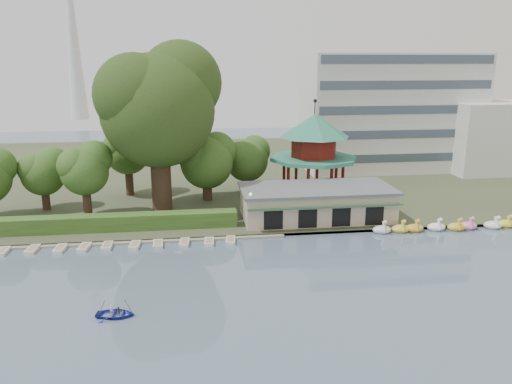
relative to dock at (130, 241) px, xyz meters
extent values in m
plane|color=slate|center=(12.00, -17.20, -0.12)|extent=(220.00, 220.00, 0.00)
cube|color=#424930|center=(12.00, 34.80, 0.08)|extent=(220.00, 70.00, 0.40)
cube|color=gray|center=(12.00, 0.10, 0.03)|extent=(220.00, 0.60, 0.30)
cube|color=gray|center=(0.00, 0.00, 0.00)|extent=(34.00, 1.60, 0.24)
cube|color=#C4AB92|center=(22.00, 4.80, 2.08)|extent=(18.00, 8.00, 3.60)
cube|color=#595B5E|center=(22.00, 4.80, 4.03)|extent=(18.60, 8.60, 0.30)
cube|color=#194C2D|center=(22.00, 0.50, 2.88)|extent=(18.00, 1.59, 0.45)
cylinder|color=#C4AB92|center=(24.00, 14.80, 0.88)|extent=(10.40, 10.40, 1.20)
cylinder|color=#2C7A5F|center=(24.00, 14.80, 5.73)|extent=(12.40, 12.40, 0.50)
cylinder|color=maroon|center=(24.00, 14.80, 7.38)|extent=(6.40, 6.40, 2.80)
cone|color=#2C7A5F|center=(24.00, 14.80, 10.38)|extent=(10.00, 10.00, 3.20)
cylinder|color=black|center=(24.00, 14.80, 12.88)|extent=(0.16, 0.16, 1.80)
cube|color=silver|center=(42.00, 32.80, 10.28)|extent=(30.00, 14.00, 20.00)
cube|color=silver|center=(58.00, 26.80, 6.28)|extent=(14.00, 10.00, 12.00)
cone|color=silver|center=(-30.00, 122.80, 29.88)|extent=(6.00, 6.00, 60.00)
cube|color=#395E21|center=(-3.00, 3.30, 1.18)|extent=(30.00, 2.00, 1.80)
cylinder|color=black|center=(13.50, 1.80, 2.28)|extent=(0.12, 0.12, 4.00)
sphere|color=beige|center=(13.50, 1.80, 4.38)|extent=(0.36, 0.36, 0.36)
cylinder|color=#3A281C|center=(3.00, 10.80, 5.44)|extent=(2.56, 2.56, 10.32)
sphere|color=#2C4318|center=(3.00, 10.80, 13.07)|extent=(14.20, 14.20, 14.20)
sphere|color=#2C4318|center=(5.84, 12.93, 16.38)|extent=(10.65, 10.65, 10.65)
sphere|color=#2C4318|center=(0.51, 9.38, 15.14)|extent=(9.94, 9.94, 9.94)
cylinder|color=#3A281C|center=(-6.00, 8.80, 2.60)|extent=(1.04, 1.04, 4.64)
sphere|color=#395E21|center=(-6.00, 8.80, 6.03)|extent=(5.80, 5.80, 5.80)
sphere|color=#395E21|center=(-4.84, 9.67, 7.51)|extent=(4.35, 4.35, 4.35)
sphere|color=#395E21|center=(-7.01, 8.22, 6.96)|extent=(4.06, 4.06, 4.06)
cylinder|color=#3A281C|center=(-12.00, 12.80, 2.19)|extent=(1.01, 1.01, 3.83)
sphere|color=#395E21|center=(-12.00, 12.80, 5.03)|extent=(5.59, 5.59, 5.59)
sphere|color=#395E21|center=(-10.88, 13.64, 6.25)|extent=(4.19, 4.19, 4.19)
sphere|color=#395E21|center=(-12.98, 12.24, 5.79)|extent=(3.91, 3.91, 3.91)
cylinder|color=#3A281C|center=(9.00, 14.80, 2.41)|extent=(1.30, 1.30, 4.26)
sphere|color=#395E21|center=(9.00, 14.80, 5.56)|extent=(7.23, 7.23, 7.23)
sphere|color=#395E21|center=(10.45, 15.88, 6.92)|extent=(5.42, 5.42, 5.42)
sphere|color=#395E21|center=(7.73, 14.08, 6.41)|extent=(5.06, 5.06, 5.06)
cylinder|color=#3A281C|center=(15.00, 18.80, 2.15)|extent=(1.13, 1.13, 3.74)
sphere|color=#395E21|center=(15.00, 18.80, 4.92)|extent=(6.25, 6.25, 6.25)
sphere|color=#395E21|center=(16.25, 19.74, 6.12)|extent=(4.69, 4.69, 4.69)
sphere|color=#395E21|center=(13.91, 18.17, 5.67)|extent=(4.38, 4.38, 4.38)
cylinder|color=#3A281C|center=(-2.00, 18.80, 2.78)|extent=(1.12, 1.12, 5.01)
sphere|color=#395E21|center=(-2.00, 18.80, 6.49)|extent=(6.21, 6.21, 6.21)
sphere|color=#395E21|center=(-0.76, 19.73, 8.09)|extent=(4.66, 4.66, 4.66)
sphere|color=#395E21|center=(-3.09, 18.18, 7.49)|extent=(4.35, 4.35, 4.35)
ellipsoid|color=silver|center=(28.47, -0.56, 0.23)|extent=(2.16, 1.44, 0.99)
cylinder|color=silver|center=(28.47, -1.11, 0.78)|extent=(0.26, 0.79, 1.29)
sphere|color=silver|center=(28.47, -1.41, 1.43)|extent=(0.44, 0.44, 0.44)
ellipsoid|color=yellow|center=(30.73, -0.56, 0.23)|extent=(2.16, 1.44, 0.99)
cylinder|color=yellow|center=(30.73, -1.11, 0.78)|extent=(0.26, 0.79, 1.29)
sphere|color=yellow|center=(30.73, -1.41, 1.43)|extent=(0.44, 0.44, 0.44)
ellipsoid|color=gold|center=(32.41, -0.54, 0.23)|extent=(2.16, 1.44, 0.99)
cylinder|color=gold|center=(32.41, -1.09, 0.78)|extent=(0.26, 0.79, 1.29)
sphere|color=gold|center=(32.41, -1.39, 1.43)|extent=(0.44, 0.44, 0.44)
ellipsoid|color=white|center=(35.14, -0.51, 0.23)|extent=(2.16, 1.44, 0.99)
cylinder|color=white|center=(35.14, -1.06, 0.78)|extent=(0.26, 0.79, 1.29)
sphere|color=white|center=(35.14, -1.36, 1.43)|extent=(0.44, 0.44, 0.44)
ellipsoid|color=gold|center=(37.47, -0.78, 0.23)|extent=(2.16, 1.44, 0.99)
cylinder|color=gold|center=(37.47, -1.33, 0.78)|extent=(0.26, 0.79, 1.29)
sphere|color=gold|center=(37.47, -1.63, 1.43)|extent=(0.44, 0.44, 0.44)
ellipsoid|color=pink|center=(39.06, -0.56, 0.23)|extent=(2.16, 1.44, 0.99)
cylinder|color=pink|center=(39.06, -1.11, 0.78)|extent=(0.26, 0.79, 1.29)
sphere|color=pink|center=(39.06, -1.41, 1.43)|extent=(0.44, 0.44, 0.44)
ellipsoid|color=silver|center=(42.13, -0.62, 0.23)|extent=(2.16, 1.44, 0.99)
cylinder|color=silver|center=(42.13, -1.17, 0.78)|extent=(0.26, 0.79, 1.29)
sphere|color=silver|center=(42.13, -1.47, 1.43)|extent=(0.44, 0.44, 0.44)
ellipsoid|color=white|center=(42.19, -0.70, 0.23)|extent=(2.16, 1.44, 0.99)
cylinder|color=white|center=(42.19, -1.25, 0.78)|extent=(0.26, 0.79, 1.29)
sphere|color=white|center=(42.19, -1.55, 1.43)|extent=(0.44, 0.44, 0.44)
ellipsoid|color=yellow|center=(43.91, -0.43, 0.23)|extent=(2.16, 1.44, 0.99)
cylinder|color=yellow|center=(43.91, -0.98, 0.78)|extent=(0.26, 0.79, 1.29)
sphere|color=yellow|center=(43.91, -1.28, 1.43)|extent=(0.44, 0.44, 0.44)
cube|color=silver|center=(-12.68, -1.57, 0.06)|extent=(1.00, 2.30, 0.36)
cube|color=silver|center=(-9.80, -1.32, 0.06)|extent=(1.16, 2.37, 0.36)
cube|color=silver|center=(-6.97, -1.52, 0.06)|extent=(1.15, 2.36, 0.36)
cube|color=silver|center=(-4.57, -1.39, 0.06)|extent=(1.26, 2.40, 0.36)
cube|color=silver|center=(-2.22, -1.29, 0.06)|extent=(1.02, 2.31, 0.36)
cube|color=silver|center=(0.66, -1.44, 0.06)|extent=(1.17, 2.37, 0.36)
cube|color=silver|center=(3.09, -1.44, 0.06)|extent=(1.13, 2.35, 0.36)
cube|color=silver|center=(5.91, -1.31, 0.06)|extent=(1.19, 2.38, 0.36)
cube|color=silver|center=(8.56, -1.47, 0.06)|extent=(1.15, 2.36, 0.36)
cube|color=silver|center=(10.92, -1.31, 0.06)|extent=(1.24, 2.39, 0.36)
imported|color=#252EA8|center=(0.72, -16.56, 0.32)|extent=(4.57, 3.53, 0.87)
imported|color=silver|center=(0.42, -16.36, 0.39)|extent=(0.33, 0.24, 0.83)
imported|color=#393D53|center=(1.02, -16.76, 0.38)|extent=(0.43, 0.35, 0.80)
cylinder|color=#3A281C|center=(-0.48, -16.56, 0.23)|extent=(0.94, 0.29, 2.01)
cylinder|color=#3A281C|center=(1.92, -16.56, 0.23)|extent=(0.94, 0.29, 2.01)
camera|label=1|loc=(6.99, -52.61, 19.15)|focal=35.00mm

